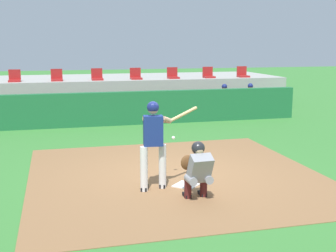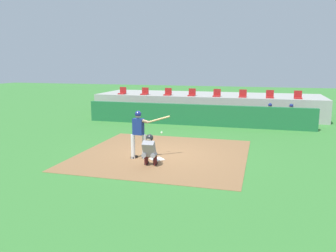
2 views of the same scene
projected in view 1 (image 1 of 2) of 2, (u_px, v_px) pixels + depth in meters
The scene contains 17 objects.
ground_plane at pixel (176, 175), 9.98m from camera, with size 80.00×80.00×0.00m, color #387A33.
dirt_infield at pixel (176, 175), 9.98m from camera, with size 6.40×6.40×0.01m, color olive.
home_plate at pixel (186, 185), 9.21m from camera, with size 0.44×0.44×0.02m, color white.
batter_at_plate at pixel (154, 140), 8.83m from camera, with size 1.36×0.69×1.80m.
catcher_crouched at pixel (197, 168), 8.35m from camera, with size 0.49×1.96×1.13m.
dugout_wall at pixel (128, 108), 16.06m from camera, with size 13.00×0.30×1.20m, color #1E6638.
dugout_bench at pixel (124, 114), 17.08m from camera, with size 11.80×0.44×0.45m, color olive.
dugout_player_0 at pixel (225, 100), 17.84m from camera, with size 0.49×0.70×1.30m.
dugout_player_1 at pixel (251, 99), 18.11m from camera, with size 0.49×0.70×1.30m.
stands_platform at pixel (112, 92), 20.23m from camera, with size 15.00×4.40×1.40m, color #9E9E99.
stadium_seat_1 at pixel (15, 78), 17.64m from camera, with size 0.46×0.46×0.48m.
stadium_seat_2 at pixel (57, 78), 18.03m from camera, with size 0.46×0.46×0.48m.
stadium_seat_3 at pixel (97, 77), 18.43m from camera, with size 0.46×0.46×0.48m.
stadium_seat_4 at pixel (136, 76), 18.82m from camera, with size 0.46×0.46×0.48m.
stadium_seat_5 at pixel (173, 75), 19.22m from camera, with size 0.46×0.46×0.48m.
stadium_seat_6 at pixel (208, 75), 19.62m from camera, with size 0.46×0.46×0.48m.
stadium_seat_7 at pixel (243, 74), 20.01m from camera, with size 0.46×0.46×0.48m.
Camera 1 is at (-2.55, -9.26, 2.93)m, focal length 47.63 mm.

